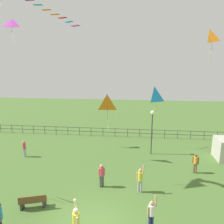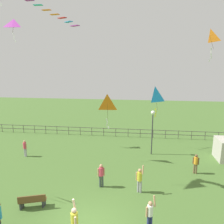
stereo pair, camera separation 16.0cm
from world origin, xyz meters
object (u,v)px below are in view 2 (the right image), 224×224
at_px(person_3, 25,147).
at_px(lamppost, 153,122).
at_px(park_bench, 32,201).
at_px(kite_4, 14,25).
at_px(person_0, 101,174).
at_px(kite_1, 155,95).
at_px(person_4, 75,222).
at_px(person_5, 150,213).
at_px(person_1, 140,179).
at_px(kite_5, 210,37).
at_px(person_2, 196,163).
at_px(kite_3, 107,104).

bearing_deg(person_3, lamppost, 9.55).
distance_m(park_bench, kite_4, 15.39).
bearing_deg(person_0, lamppost, 58.18).
relative_size(lamppost, kite_1, 1.40).
xyz_separation_m(person_4, person_5, (3.41, 1.18, -0.12)).
xyz_separation_m(person_1, person_4, (-2.92, -4.28, 0.08)).
bearing_deg(kite_4, kite_5, -5.10).
relative_size(lamppost, park_bench, 2.60).
bearing_deg(person_5, kite_5, 62.06).
relative_size(person_0, person_3, 1.08).
height_order(park_bench, person_4, person_4).
bearing_deg(person_5, person_4, -160.89).
height_order(lamppost, person_3, lamppost).
bearing_deg(park_bench, kite_1, 54.78).
height_order(park_bench, kite_1, kite_1).
bearing_deg(park_bench, kite_4, 120.83).
xyz_separation_m(person_2, person_3, (-14.11, 1.31, -0.01)).
height_order(lamppost, person_0, lamppost).
relative_size(park_bench, person_2, 1.03).
bearing_deg(kite_1, kite_5, -34.70).
xyz_separation_m(person_3, kite_1, (11.31, 3.83, 4.30)).
height_order(person_1, person_4, person_4).
distance_m(lamppost, person_5, 9.46).
relative_size(person_1, person_4, 0.93).
height_order(person_0, person_5, person_5).
xyz_separation_m(lamppost, park_bench, (-7.08, -8.40, -2.51)).
height_order(park_bench, person_2, person_2).
distance_m(person_0, kite_1, 9.63).
bearing_deg(person_4, kite_3, 87.92).
relative_size(person_0, kite_1, 0.56).
distance_m(person_3, person_4, 11.07).
height_order(person_3, person_4, person_4).
xyz_separation_m(lamppost, person_0, (-3.60, -5.80, -2.05)).
relative_size(lamppost, person_1, 2.13).
bearing_deg(person_4, person_1, 55.70).
bearing_deg(kite_5, person_2, -109.71).
relative_size(person_3, kite_3, 0.53).
xyz_separation_m(kite_1, kite_5, (3.72, -2.58, 4.85)).
xyz_separation_m(person_0, person_3, (-7.48, 3.93, -0.07)).
height_order(person_3, kite_4, kite_4).
bearing_deg(person_4, lamppost, 68.89).
bearing_deg(person_1, kite_4, 148.77).
distance_m(person_5, kite_3, 8.71).
xyz_separation_m(person_0, kite_4, (-9.01, 6.66, 10.52)).
height_order(lamppost, person_4, lamppost).
relative_size(lamppost, person_2, 2.68).
relative_size(person_2, person_5, 0.83).
bearing_deg(park_bench, lamppost, 49.87).
relative_size(person_0, person_4, 0.79).
relative_size(lamppost, person_3, 2.70).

